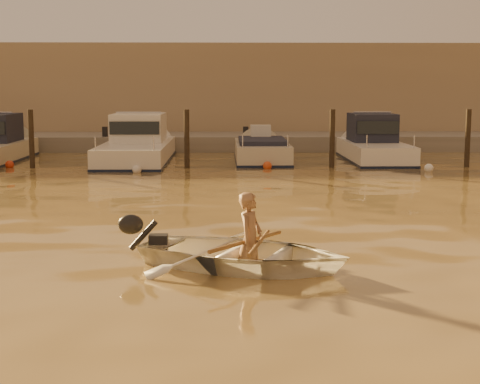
{
  "coord_description": "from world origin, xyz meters",
  "views": [
    {
      "loc": [
        1.1,
        -11.39,
        2.77
      ],
      "look_at": [
        1.39,
        2.65,
        0.75
      ],
      "focal_mm": 55.0,
      "sensor_mm": 36.0,
      "label": 1
    }
  ],
  "objects_px": {
    "moored_boat_2": "(137,145)",
    "person": "(250,240)",
    "moored_boat_3": "(262,155)",
    "dinghy": "(244,254)",
    "waterfront_building": "(203,94)",
    "moored_boat_4": "(375,144)"
  },
  "relations": [
    {
      "from": "dinghy",
      "to": "moored_boat_2",
      "type": "distance_m",
      "value": 16.74
    },
    {
      "from": "moored_boat_3",
      "to": "waterfront_building",
      "type": "distance_m",
      "value": 11.49
    },
    {
      "from": "moored_boat_2",
      "to": "waterfront_building",
      "type": "xyz_separation_m",
      "value": [
        2.17,
        11.0,
        1.77
      ]
    },
    {
      "from": "moored_boat_4",
      "to": "moored_boat_3",
      "type": "bearing_deg",
      "value": 180.0
    },
    {
      "from": "dinghy",
      "to": "moored_boat_3",
      "type": "distance_m",
      "value": 16.39
    },
    {
      "from": "person",
      "to": "moored_boat_2",
      "type": "relative_size",
      "value": 0.19
    },
    {
      "from": "person",
      "to": "moored_boat_3",
      "type": "height_order",
      "value": "person"
    },
    {
      "from": "person",
      "to": "moored_boat_3",
      "type": "bearing_deg",
      "value": 19.0
    },
    {
      "from": "moored_boat_2",
      "to": "person",
      "type": "bearing_deg",
      "value": -77.43
    },
    {
      "from": "person",
      "to": "waterfront_building",
      "type": "bearing_deg",
      "value": 25.6
    },
    {
      "from": "moored_boat_4",
      "to": "waterfront_building",
      "type": "distance_m",
      "value": 13.01
    },
    {
      "from": "person",
      "to": "moored_boat_2",
      "type": "bearing_deg",
      "value": 35.07
    },
    {
      "from": "dinghy",
      "to": "moored_boat_2",
      "type": "xyz_separation_m",
      "value": [
        -3.56,
        16.35,
        0.4
      ]
    },
    {
      "from": "moored_boat_3",
      "to": "moored_boat_2",
      "type": "bearing_deg",
      "value": 180.0
    },
    {
      "from": "moored_boat_4",
      "to": "moored_boat_2",
      "type": "bearing_deg",
      "value": 180.0
    },
    {
      "from": "waterfront_building",
      "to": "moored_boat_4",
      "type": "bearing_deg",
      "value": -58.58
    },
    {
      "from": "moored_boat_3",
      "to": "waterfront_building",
      "type": "height_order",
      "value": "waterfront_building"
    },
    {
      "from": "moored_boat_2",
      "to": "waterfront_building",
      "type": "relative_size",
      "value": 0.17
    },
    {
      "from": "moored_boat_3",
      "to": "moored_boat_4",
      "type": "distance_m",
      "value": 4.25
    },
    {
      "from": "dinghy",
      "to": "moored_boat_4",
      "type": "distance_m",
      "value": 17.21
    },
    {
      "from": "person",
      "to": "moored_boat_2",
      "type": "xyz_separation_m",
      "value": [
        -3.66,
        16.39,
        0.18
      ]
    },
    {
      "from": "person",
      "to": "moored_boat_2",
      "type": "distance_m",
      "value": 16.8
    }
  ]
}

